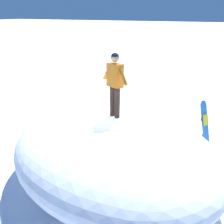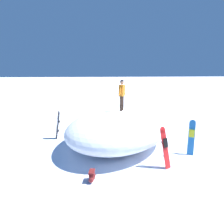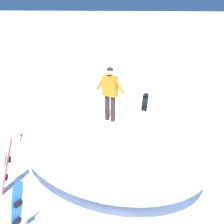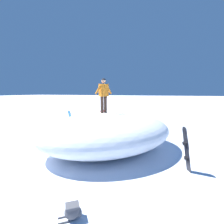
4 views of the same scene
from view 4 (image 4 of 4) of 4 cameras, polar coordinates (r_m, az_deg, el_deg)
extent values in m
plane|color=white|center=(7.98, -3.16, -13.41)|extent=(240.00, 240.00, 0.00)
ellipsoid|color=white|center=(7.91, -1.54, -6.78)|extent=(8.10, 7.76, 1.79)
cylinder|color=black|center=(7.68, -3.45, 2.47)|extent=(0.14, 0.14, 0.77)
cylinder|color=black|center=(7.80, -2.30, 2.55)|extent=(0.14, 0.14, 0.77)
cube|color=orange|center=(7.72, -2.90, 7.51)|extent=(0.48, 0.39, 0.58)
sphere|color=tan|center=(7.73, -2.92, 10.65)|extent=(0.21, 0.21, 0.21)
cylinder|color=orange|center=(7.53, -4.71, 7.90)|extent=(0.37, 0.24, 0.48)
cylinder|color=orange|center=(7.92, -1.19, 7.87)|extent=(0.37, 0.24, 0.48)
sphere|color=black|center=(7.74, -2.92, 10.80)|extent=(0.20, 0.20, 0.20)
cube|color=red|center=(10.97, -3.37, -3.67)|extent=(0.51, 0.44, 1.51)
cylinder|color=red|center=(10.66, -3.35, 0.11)|extent=(0.21, 0.29, 0.28)
cube|color=black|center=(10.92, -3.37, -2.28)|extent=(0.20, 0.26, 0.36)
cube|color=black|center=(10.81, -3.35, -2.37)|extent=(0.17, 0.21, 0.12)
cube|color=black|center=(11.06, -3.36, -5.02)|extent=(0.17, 0.21, 0.12)
cube|color=#2672BF|center=(10.93, -13.61, -3.99)|extent=(0.44, 0.41, 1.48)
cylinder|color=#2672BF|center=(10.74, -14.51, -0.24)|extent=(0.20, 0.29, 0.28)
cube|color=yellow|center=(10.88, -13.71, -2.63)|extent=(0.19, 0.25, 0.35)
cube|color=black|center=(10.84, -14.13, -2.68)|extent=(0.17, 0.21, 0.12)
cube|color=black|center=(10.99, -13.49, -5.34)|extent=(0.17, 0.21, 0.12)
cube|color=black|center=(6.40, 24.34, -12.21)|extent=(0.35, 0.35, 1.48)
cylinder|color=black|center=(6.14, 23.70, -5.80)|extent=(0.26, 0.17, 0.26)
cube|color=#B2B2B7|center=(6.32, 24.37, -9.93)|extent=(0.23, 0.16, 0.36)
cube|color=black|center=(6.28, 23.76, -10.00)|extent=(0.21, 0.16, 0.12)
cube|color=black|center=(6.49, 24.22, -14.44)|extent=(0.21, 0.16, 0.12)
ellipsoid|color=#4C4C51|center=(4.33, -13.45, -30.37)|extent=(0.45, 0.46, 0.32)
ellipsoid|color=slate|center=(4.37, -11.05, -30.71)|extent=(0.24, 0.22, 0.16)
cube|color=#4C4C51|center=(4.25, -13.50, -28.91)|extent=(0.38, 0.38, 0.06)
cylinder|color=#4C4C51|center=(4.48, -16.34, -31.38)|extent=(0.18, 0.21, 0.04)
cylinder|color=#4C4C51|center=(4.35, -16.26, -32.73)|extent=(0.18, 0.21, 0.04)
ellipsoid|color=maroon|center=(10.89, 12.55, -6.94)|extent=(0.44, 0.30, 0.38)
ellipsoid|color=maroon|center=(11.07, 12.84, -7.02)|extent=(0.14, 0.19, 0.18)
cube|color=maroon|center=(10.86, 12.57, -6.12)|extent=(0.37, 0.25, 0.06)
cylinder|color=maroon|center=(10.75, 11.82, -8.07)|extent=(0.28, 0.09, 0.04)
cylinder|color=maroon|center=(10.71, 12.48, -8.14)|extent=(0.28, 0.09, 0.04)
camera|label=1|loc=(10.92, 39.03, 13.69)|focal=47.56mm
camera|label=2|loc=(16.33, 15.70, 10.33)|focal=28.73mm
camera|label=3|loc=(13.04, -41.61, 16.01)|focal=47.75mm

